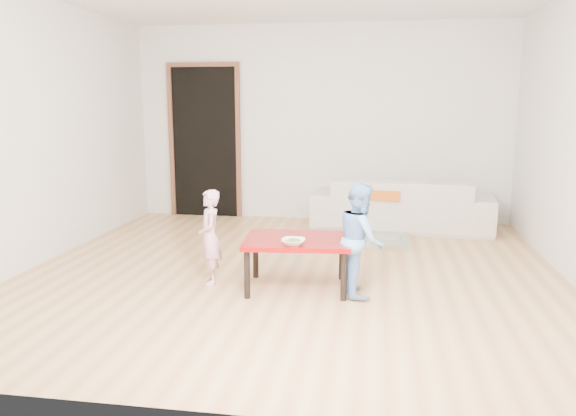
% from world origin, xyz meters
% --- Properties ---
extents(floor, '(5.00, 5.00, 0.01)m').
position_xyz_m(floor, '(0.00, 0.00, 0.00)').
color(floor, tan).
rests_on(floor, ground).
extents(back_wall, '(5.00, 0.02, 2.60)m').
position_xyz_m(back_wall, '(0.00, 2.50, 1.30)').
color(back_wall, silver).
rests_on(back_wall, floor).
extents(left_wall, '(0.02, 5.00, 2.60)m').
position_xyz_m(left_wall, '(-2.50, 0.00, 1.30)').
color(left_wall, silver).
rests_on(left_wall, floor).
extents(doorway, '(1.02, 0.08, 2.11)m').
position_xyz_m(doorway, '(-1.60, 2.48, 1.02)').
color(doorway, brown).
rests_on(doorway, back_wall).
extents(sofa, '(2.28, 1.06, 0.65)m').
position_xyz_m(sofa, '(1.09, 2.05, 0.32)').
color(sofa, beige).
rests_on(sofa, floor).
extents(cushion, '(0.51, 0.46, 0.12)m').
position_xyz_m(cushion, '(0.85, 1.80, 0.48)').
color(cushion, '#D76117').
rests_on(cushion, sofa).
extents(red_table, '(0.94, 0.74, 0.44)m').
position_xyz_m(red_table, '(0.12, -0.47, 0.22)').
color(red_table, maroon).
rests_on(red_table, floor).
extents(bowl, '(0.19, 0.19, 0.05)m').
position_xyz_m(bowl, '(0.12, -0.69, 0.47)').
color(bowl, white).
rests_on(bowl, red_table).
extents(broccoli, '(0.12, 0.12, 0.06)m').
position_xyz_m(broccoli, '(0.12, -0.69, 0.47)').
color(broccoli, '#2D5919').
rests_on(broccoli, red_table).
extents(child_pink, '(0.30, 0.36, 0.83)m').
position_xyz_m(child_pink, '(-0.65, -0.45, 0.42)').
color(child_pink, '#D66191').
rests_on(child_pink, floor).
extents(child_blue, '(0.44, 0.52, 0.94)m').
position_xyz_m(child_blue, '(0.66, -0.53, 0.47)').
color(child_blue, '#669FEE').
rests_on(child_blue, floor).
extents(basin, '(0.36, 0.36, 0.11)m').
position_xyz_m(basin, '(-0.19, 0.92, 0.06)').
color(basin, teal).
rests_on(basin, floor).
extents(blanket, '(1.11, 0.95, 0.05)m').
position_xyz_m(blanket, '(0.63, 1.37, 0.03)').
color(blanket, '#9B9789').
rests_on(blanket, floor).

